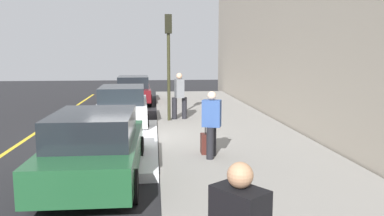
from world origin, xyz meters
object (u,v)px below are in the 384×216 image
Objects in this scene: parked_car_green at (96,147)px; pedestrian_grey_coat at (179,95)px; pedestrian_blue_coat at (212,122)px; parked_car_maroon at (133,90)px; traffic_light_pole at (169,49)px; rolling_suitcase at (205,144)px; parked_car_white at (123,106)px.

pedestrian_grey_coat is at bearing -18.08° from parked_car_green.
parked_car_maroon is at bearing 12.04° from pedestrian_blue_coat.
pedestrian_grey_coat is at bearing 4.16° from pedestrian_blue_coat.
parked_car_maroon is at bearing -0.49° from parked_car_green.
parked_car_green is 7.14m from traffic_light_pole.
traffic_light_pole is 4.60× the size of rolling_suitcase.
pedestrian_blue_coat reaches higher than parked_car_white.
pedestrian_grey_coat is 1.10× the size of pedestrian_blue_coat.
pedestrian_grey_coat is (6.84, -2.23, 0.36)m from parked_car_green.
pedestrian_blue_coat is at bearing -171.24° from traffic_light_pole.
traffic_light_pole reaches higher than pedestrian_grey_coat.
parked_car_green is at bearing 161.92° from pedestrian_grey_coat.
parked_car_white is 2.83× the size of pedestrian_blue_coat.
pedestrian_blue_coat reaches higher than parked_car_green.
parked_car_green is at bearing 112.90° from pedestrian_blue_coat.
traffic_light_pole reaches higher than pedestrian_blue_coat.
pedestrian_grey_coat is 0.45× the size of traffic_light_pole.
pedestrian_grey_coat reaches higher than rolling_suitcase.
pedestrian_grey_coat is at bearing -161.05° from parked_car_maroon.
parked_car_green is 5.11× the size of rolling_suitcase.
pedestrian_blue_coat is at bearing -167.96° from parked_car_maroon.
parked_car_maroon is (13.03, -0.11, 0.00)m from parked_car_green.
parked_car_white is at bearing 99.93° from pedestrian_grey_coat.
parked_car_white is 1.16× the size of traffic_light_pole.
pedestrian_blue_coat is (-5.34, -2.60, 0.27)m from parked_car_white.
parked_car_maroon reaches higher than rolling_suitcase.
parked_car_white is 2.24m from pedestrian_grey_coat.
parked_car_white is 5.94m from pedestrian_blue_coat.
parked_car_maroon is 1.17× the size of traffic_light_pole.
parked_car_maroon is 2.85× the size of pedestrian_blue_coat.
pedestrian_grey_coat reaches higher than parked_car_maroon.
parked_car_maroon is at bearing 14.75° from traffic_light_pole.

